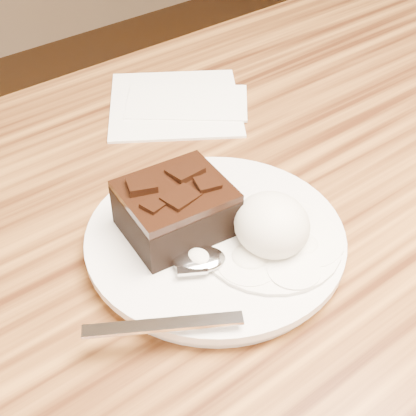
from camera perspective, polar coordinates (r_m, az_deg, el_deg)
plate at (r=0.52m, az=0.68°, el=-3.12°), size 0.22×0.22×0.02m
brownie at (r=0.51m, az=-3.01°, el=-0.40°), size 0.09×0.08×0.04m
ice_cream_scoop at (r=0.50m, az=5.97°, el=-1.58°), size 0.06×0.06×0.05m
melt_puddle at (r=0.51m, az=5.82°, el=-3.22°), size 0.12×0.12×0.00m
spoon at (r=0.49m, az=-0.86°, el=-4.95°), size 0.16×0.12×0.01m
napkin at (r=0.72m, az=-3.10°, el=9.79°), size 0.21×0.21×0.01m
crumb_a at (r=0.49m, az=3.39°, el=-5.48°), size 0.01×0.01×0.00m
crumb_b at (r=0.50m, az=1.57°, el=-3.91°), size 0.01×0.01×0.00m
crumb_c at (r=0.49m, az=3.98°, el=-4.85°), size 0.01×0.01×0.00m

